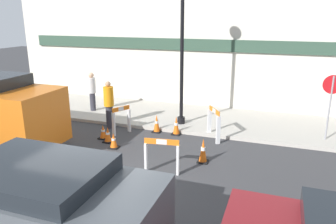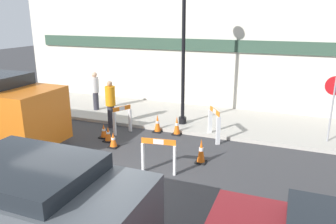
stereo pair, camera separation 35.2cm
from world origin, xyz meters
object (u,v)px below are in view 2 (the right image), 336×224
(stop_sign, at_px, (333,98))
(parked_car_1, at_px, (29,205))
(streetlamp_post, at_px, (184,30))
(person_worker, at_px, (111,103))

(stop_sign, bearing_deg, parked_car_1, 48.19)
(streetlamp_post, bearing_deg, parked_car_1, -91.03)
(streetlamp_post, height_order, person_worker, streetlamp_post)
(person_worker, xyz_separation_m, parked_car_1, (2.30, -6.42, 0.06))
(stop_sign, height_order, parked_car_1, stop_sign)
(streetlamp_post, distance_m, person_worker, 3.71)
(streetlamp_post, bearing_deg, stop_sign, -0.10)
(stop_sign, relative_size, person_worker, 1.21)
(stop_sign, distance_m, person_worker, 7.48)
(streetlamp_post, relative_size, parked_car_1, 1.30)
(parked_car_1, bearing_deg, streetlamp_post, 88.97)
(stop_sign, bearing_deg, streetlamp_post, -7.68)
(person_worker, bearing_deg, stop_sign, 30.41)
(stop_sign, height_order, person_worker, stop_sign)
(stop_sign, bearing_deg, person_worker, 0.50)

